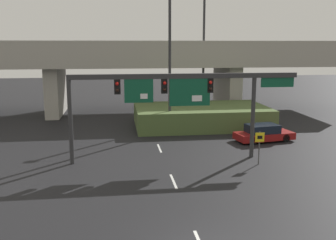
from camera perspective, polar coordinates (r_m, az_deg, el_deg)
lane_markings at (r=29.28m, az=-1.25°, el=-4.11°), size 0.14×31.31×0.01m
signal_gantry at (r=25.52m, az=1.52°, el=4.26°), size 15.05×0.44×5.75m
speed_limit_sign at (r=25.72m, az=13.13°, el=-3.30°), size 0.60×0.11×2.16m
highway_light_pole_near at (r=33.82m, az=0.26°, el=9.86°), size 0.70×0.36×13.18m
highway_light_pole_far at (r=41.01m, az=5.20°, el=10.81°), size 0.70×0.36×14.32m
overpass_bridge at (r=44.12m, az=-3.58°, el=8.50°), size 45.32×9.12×7.95m
grass_embankment at (r=37.13m, az=4.80°, el=0.56°), size 12.27×7.42×1.87m
parked_sedan_near_right at (r=32.20m, az=13.69°, el=-1.88°), size 4.88×2.64×1.36m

